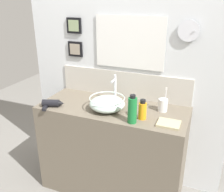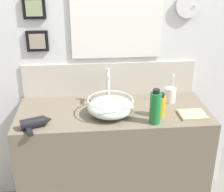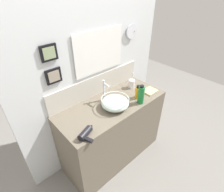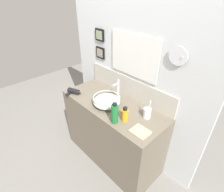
# 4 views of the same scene
# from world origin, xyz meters

# --- Properties ---
(ground_plane) EXTENTS (6.00, 6.00, 0.00)m
(ground_plane) POSITION_xyz_m (0.00, 0.00, 0.00)
(ground_plane) COLOR gray
(vanity_counter) EXTENTS (1.24, 0.52, 0.83)m
(vanity_counter) POSITION_xyz_m (0.00, 0.00, 0.42)
(vanity_counter) COLOR #6B6051
(vanity_counter) RESTS_ON ground
(back_panel) EXTENTS (1.86, 0.10, 2.55)m
(back_panel) POSITION_xyz_m (0.00, 0.29, 1.27)
(back_panel) COLOR silver
(back_panel) RESTS_ON ground
(glass_bowl_sink) EXTENTS (0.29, 0.29, 0.11)m
(glass_bowl_sink) POSITION_xyz_m (-0.02, -0.06, 0.89)
(glass_bowl_sink) COLOR silver
(glass_bowl_sink) RESTS_ON vanity_counter
(faucet) EXTENTS (0.02, 0.09, 0.25)m
(faucet) POSITION_xyz_m (-0.02, 0.10, 0.97)
(faucet) COLOR silver
(faucet) RESTS_ON vanity_counter
(hair_drier) EXTENTS (0.19, 0.17, 0.06)m
(hair_drier) POSITION_xyz_m (-0.47, -0.18, 0.86)
(hair_drier) COLOR black
(hair_drier) RESTS_ON vanity_counter
(toothbrush_cup) EXTENTS (0.08, 0.08, 0.20)m
(toothbrush_cup) POSITION_xyz_m (0.40, 0.09, 0.88)
(toothbrush_cup) COLOR silver
(toothbrush_cup) RESTS_ON vanity_counter
(soap_dispenser) EXTENTS (0.07, 0.07, 0.22)m
(soap_dispenser) POSITION_xyz_m (0.23, -0.19, 0.93)
(soap_dispenser) COLOR #197233
(soap_dispenser) RESTS_ON vanity_counter
(spray_bottle) EXTENTS (0.06, 0.06, 0.16)m
(spray_bottle) POSITION_xyz_m (0.28, -0.11, 0.90)
(spray_bottle) COLOR orange
(spray_bottle) RESTS_ON vanity_counter
(hand_towel) EXTENTS (0.16, 0.14, 0.02)m
(hand_towel) POSITION_xyz_m (0.49, -0.13, 0.84)
(hand_towel) COLOR tan
(hand_towel) RESTS_ON vanity_counter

